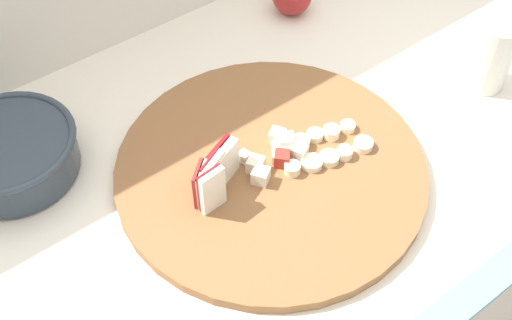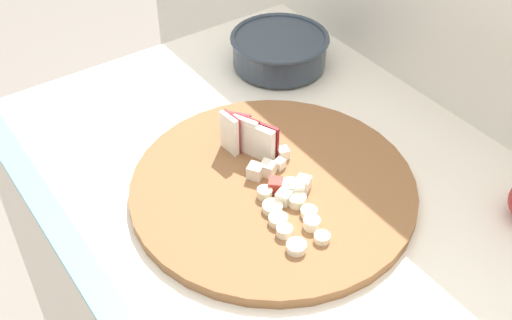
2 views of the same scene
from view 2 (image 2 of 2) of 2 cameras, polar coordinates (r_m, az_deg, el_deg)
tile_backsplash at (r=1.28m, az=18.00°, el=-4.18°), size 2.40×0.04×1.41m
cutting_board at (r=0.96m, az=1.52°, el=-2.47°), size 0.43×0.43×0.02m
apple_wedge_fan at (r=0.99m, az=-1.00°, el=2.20°), size 0.09×0.05×0.07m
apple_dice_pile at (r=0.95m, az=2.09°, el=-1.68°), size 0.10×0.09×0.02m
banana_slice_rows at (r=0.90m, az=3.13°, el=-4.67°), size 0.14×0.09×0.02m
ceramic_bowl at (r=1.22m, az=2.11°, el=9.83°), size 0.19×0.19×0.07m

